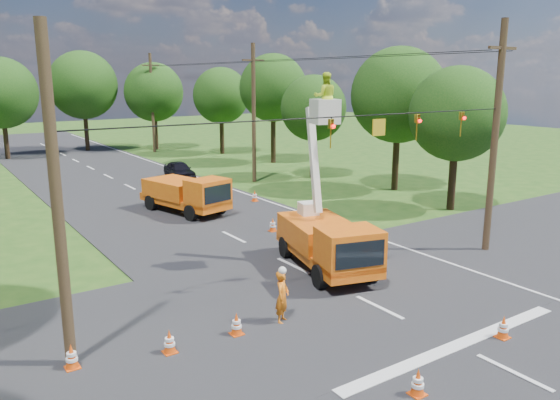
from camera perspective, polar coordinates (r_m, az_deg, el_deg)
ground at (r=35.40m, az=-12.80°, el=-0.03°), size 140.00×140.00×0.00m
road_main at (r=35.40m, az=-12.80°, el=-0.03°), size 12.00×100.00×0.06m
road_cross at (r=20.36m, az=6.36°, el=-9.31°), size 56.00×10.00×0.07m
stop_bar at (r=17.11m, az=18.04°, el=-14.36°), size 9.00×0.45×0.02m
edge_line at (r=37.72m, az=-4.87°, el=1.02°), size 0.12×90.00×0.02m
bucket_truck at (r=21.77m, az=4.98°, el=-3.15°), size 3.66×6.33×7.80m
second_truck at (r=31.53m, az=-9.70°, el=0.68°), size 3.45×6.17×2.19m
ground_worker at (r=17.43m, az=0.24°, el=-10.09°), size 0.74×0.70×1.71m
distant_car at (r=42.58m, az=-10.47°, el=3.10°), size 1.84×3.97×1.32m
traffic_cone_0 at (r=14.37m, az=14.20°, el=-18.00°), size 0.38×0.38×0.71m
traffic_cone_1 at (r=17.88m, az=22.30°, el=-12.21°), size 0.38×0.38×0.71m
traffic_cone_2 at (r=25.35m, az=0.96°, el=-3.91°), size 0.38×0.38×0.71m
traffic_cone_3 at (r=27.44m, az=-0.76°, el=-2.61°), size 0.38×0.38×0.71m
traffic_cone_4 at (r=16.85m, az=-4.57°, el=-12.81°), size 0.38×0.38×0.71m
traffic_cone_5 at (r=16.10m, az=-11.47°, el=-14.32°), size 0.38×0.38×0.71m
traffic_cone_6 at (r=16.04m, az=-20.95°, el=-15.05°), size 0.38×0.38×0.71m
traffic_cone_7 at (r=34.12m, az=-2.66°, el=0.42°), size 0.38×0.38×0.71m
pole_right_near at (r=25.39m, az=21.54°, el=6.17°), size 1.80×0.30×10.00m
pole_right_mid at (r=40.21m, az=-2.77°, el=9.12°), size 1.80×0.30×10.00m
pole_right_far at (r=58.22m, az=-13.21°, el=9.91°), size 1.80×0.30×10.00m
pole_left at (r=14.91m, az=-22.28°, el=-0.28°), size 0.30×0.30×9.00m
signal_span at (r=20.48m, az=11.57°, el=7.61°), size 18.00×0.29×1.07m
tree_right_a at (r=32.92m, az=18.00°, el=8.53°), size 5.40×5.40×8.28m
tree_right_b at (r=37.95m, az=12.30°, el=10.65°), size 6.40×6.40×9.65m
tree_right_c at (r=42.03m, az=3.51°, el=9.55°), size 5.00×5.00×7.83m
tree_right_d at (r=49.43m, az=-0.72°, el=11.62°), size 6.00×6.00×9.70m
tree_right_e at (r=55.83m, az=-6.19°, el=10.78°), size 5.60×5.60×8.63m
tree_far_a at (r=57.79m, az=-27.14°, el=9.92°), size 6.60×6.60×9.50m
tree_far_b at (r=61.26m, az=-19.90°, el=11.21°), size 7.00×7.00×10.32m
tree_far_c at (r=60.41m, az=-13.05°, el=10.91°), size 6.20×6.20×9.18m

